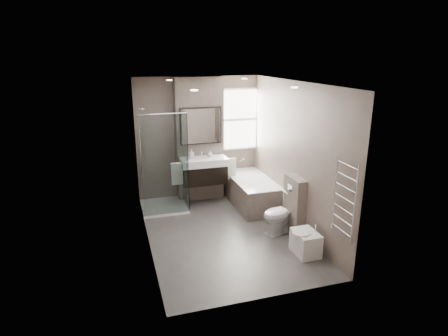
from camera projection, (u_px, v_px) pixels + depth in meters
name	position (u px, v px, depth m)	size (l,w,h in m)	color
room	(224.00, 163.00, 6.21)	(2.70, 3.90, 2.70)	#45413F
vanity_pier	(199.00, 140.00, 7.84)	(1.00, 0.25, 2.60)	#675A51
vanity	(204.00, 170.00, 7.68)	(0.95, 0.47, 0.66)	black
mirror_cabinet	(201.00, 126.00, 7.59)	(0.86, 0.08, 0.76)	black
towel_left	(177.00, 174.00, 7.51)	(0.24, 0.06, 0.44)	silver
towel_right	(230.00, 169.00, 7.82)	(0.24, 0.06, 0.44)	silver
shower_enclosure	(169.00, 186.00, 7.47)	(0.90, 0.90, 2.00)	white
bathtub	(251.00, 190.00, 7.76)	(0.75, 1.60, 0.57)	#675A51
window	(239.00, 119.00, 8.07)	(0.98, 0.06, 1.33)	white
toilet	(281.00, 213.00, 6.54)	(0.40, 0.70, 0.71)	white
cistern_box	(294.00, 204.00, 6.55)	(0.19, 0.55, 1.00)	#675A51
bidet	(305.00, 242.00, 5.86)	(0.41, 0.47, 0.49)	white
towel_radiator	(345.00, 199.00, 5.15)	(0.03, 0.49, 1.10)	silver
soap_bottle_a	(191.00, 154.00, 7.53)	(0.09, 0.09, 0.19)	white
soap_bottle_b	(210.00, 154.00, 7.70)	(0.09, 0.09, 0.12)	white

